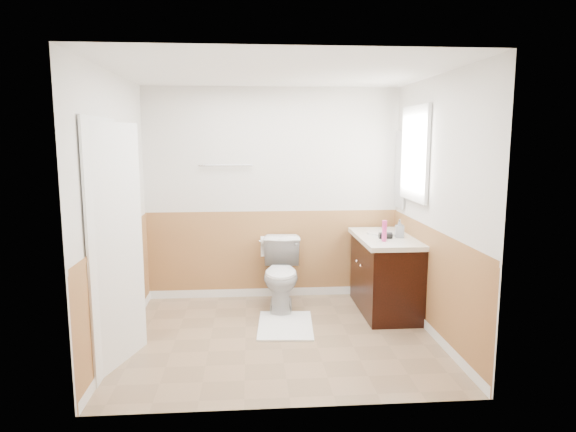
{
  "coord_description": "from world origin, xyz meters",
  "views": [
    {
      "loc": [
        -0.28,
        -4.62,
        1.91
      ],
      "look_at": [
        0.1,
        0.25,
        1.15
      ],
      "focal_mm": 31.23,
      "sensor_mm": 36.0,
      "label": 1
    }
  ],
  "objects": [
    {
      "name": "floor",
      "position": [
        0.0,
        0.0,
        0.0
      ],
      "size": [
        3.0,
        3.0,
        0.0
      ],
      "primitive_type": "plane",
      "color": "#8C7051",
      "rests_on": "ground"
    },
    {
      "name": "ceiling",
      "position": [
        0.0,
        0.0,
        2.5
      ],
      "size": [
        3.0,
        3.0,
        0.0
      ],
      "primitive_type": "plane",
      "rotation": [
        3.14,
        0.0,
        0.0
      ],
      "color": "white",
      "rests_on": "floor"
    },
    {
      "name": "wall_back",
      "position": [
        0.0,
        1.3,
        1.25
      ],
      "size": [
        3.0,
        0.0,
        3.0
      ],
      "primitive_type": "plane",
      "rotation": [
        1.57,
        0.0,
        0.0
      ],
      "color": "silver",
      "rests_on": "floor"
    },
    {
      "name": "wall_front",
      "position": [
        0.0,
        -1.3,
        1.25
      ],
      "size": [
        3.0,
        0.0,
        3.0
      ],
      "primitive_type": "plane",
      "rotation": [
        -1.57,
        0.0,
        0.0
      ],
      "color": "silver",
      "rests_on": "floor"
    },
    {
      "name": "wall_left",
      "position": [
        -1.5,
        0.0,
        1.25
      ],
      "size": [
        0.0,
        3.0,
        3.0
      ],
      "primitive_type": "plane",
      "rotation": [
        1.57,
        0.0,
        1.57
      ],
      "color": "silver",
      "rests_on": "floor"
    },
    {
      "name": "wall_right",
      "position": [
        1.5,
        0.0,
        1.25
      ],
      "size": [
        0.0,
        3.0,
        3.0
      ],
      "primitive_type": "plane",
      "rotation": [
        1.57,
        0.0,
        -1.57
      ],
      "color": "silver",
      "rests_on": "floor"
    },
    {
      "name": "wainscot_back",
      "position": [
        0.0,
        1.29,
        0.5
      ],
      "size": [
        3.0,
        0.0,
        3.0
      ],
      "primitive_type": "plane",
      "rotation": [
        1.57,
        0.0,
        0.0
      ],
      "color": "#A87A43",
      "rests_on": "floor"
    },
    {
      "name": "wainscot_front",
      "position": [
        0.0,
        -1.29,
        0.5
      ],
      "size": [
        3.0,
        0.0,
        3.0
      ],
      "primitive_type": "plane",
      "rotation": [
        -1.57,
        0.0,
        0.0
      ],
      "color": "#A87A43",
      "rests_on": "floor"
    },
    {
      "name": "wainscot_left",
      "position": [
        -1.49,
        0.0,
        0.5
      ],
      "size": [
        0.0,
        2.6,
        2.6
      ],
      "primitive_type": "plane",
      "rotation": [
        1.57,
        0.0,
        1.57
      ],
      "color": "#A87A43",
      "rests_on": "floor"
    },
    {
      "name": "wainscot_right",
      "position": [
        1.49,
        0.0,
        0.5
      ],
      "size": [
        0.0,
        2.6,
        2.6
      ],
      "primitive_type": "plane",
      "rotation": [
        1.57,
        0.0,
        -1.57
      ],
      "color": "#A87A43",
      "rests_on": "floor"
    },
    {
      "name": "toilet",
      "position": [
        0.07,
        0.85,
        0.39
      ],
      "size": [
        0.49,
        0.8,
        0.78
      ],
      "primitive_type": "imported",
      "rotation": [
        0.0,
        0.0,
        -0.07
      ],
      "color": "silver",
      "rests_on": "floor"
    },
    {
      "name": "bath_mat",
      "position": [
        0.07,
        0.27,
        0.01
      ],
      "size": [
        0.61,
        0.84,
        0.02
      ],
      "primitive_type": "cube",
      "rotation": [
        0.0,
        0.0,
        -0.07
      ],
      "color": "white",
      "rests_on": "floor"
    },
    {
      "name": "vanity_cabinet",
      "position": [
        1.21,
        0.66,
        0.4
      ],
      "size": [
        0.55,
        1.1,
        0.8
      ],
      "primitive_type": "cube",
      "color": "black",
      "rests_on": "floor"
    },
    {
      "name": "vanity_knob_left",
      "position": [
        0.91,
        0.56,
        0.55
      ],
      "size": [
        0.03,
        0.03,
        0.03
      ],
      "primitive_type": "sphere",
      "color": "silver",
      "rests_on": "vanity_cabinet"
    },
    {
      "name": "vanity_knob_right",
      "position": [
        0.91,
        0.76,
        0.55
      ],
      "size": [
        0.03,
        0.03,
        0.03
      ],
      "primitive_type": "sphere",
      "color": "silver",
      "rests_on": "vanity_cabinet"
    },
    {
      "name": "countertop",
      "position": [
        1.2,
        0.66,
        0.83
      ],
      "size": [
        0.6,
        1.15,
        0.05
      ],
      "primitive_type": "cube",
      "color": "silver",
      "rests_on": "vanity_cabinet"
    },
    {
      "name": "sink_basin",
      "position": [
        1.21,
        0.81,
        0.86
      ],
      "size": [
        0.36,
        0.36,
        0.02
      ],
      "primitive_type": "cylinder",
      "color": "silver",
      "rests_on": "countertop"
    },
    {
      "name": "faucet",
      "position": [
        1.39,
        0.81,
        0.92
      ],
      "size": [
        0.02,
        0.02,
        0.14
      ],
      "primitive_type": "cylinder",
      "color": "silver",
      "rests_on": "countertop"
    },
    {
      "name": "lotion_bottle",
      "position": [
        1.11,
        0.39,
        0.96
      ],
      "size": [
        0.05,
        0.05,
        0.22
      ],
      "primitive_type": "cylinder",
      "color": "#D13683",
      "rests_on": "countertop"
    },
    {
      "name": "soap_dispenser",
      "position": [
        1.33,
        0.58,
        0.95
      ],
      "size": [
        0.1,
        0.1,
        0.2
      ],
      "primitive_type": "imported",
      "rotation": [
        0.0,
        0.0,
        -0.17
      ],
      "color": "gray",
      "rests_on": "countertop"
    },
    {
      "name": "hair_dryer_body",
      "position": [
        1.16,
        0.52,
        0.89
      ],
      "size": [
        0.14,
        0.07,
        0.07
      ],
      "primitive_type": "cylinder",
      "rotation": [
        0.0,
        1.57,
        0.0
      ],
      "color": "black",
      "rests_on": "countertop"
    },
    {
      "name": "hair_dryer_handle",
      "position": [
        1.13,
        0.56,
        0.86
      ],
      "size": [
        0.03,
        0.03,
        0.07
      ],
      "primitive_type": "cylinder",
      "color": "black",
      "rests_on": "countertop"
    },
    {
      "name": "mirror_panel",
      "position": [
        1.48,
        1.1,
        1.55
      ],
      "size": [
        0.02,
        0.35,
        0.9
      ],
      "primitive_type": "cube",
      "color": "silver",
      "rests_on": "wall_right"
    },
    {
      "name": "window_frame",
      "position": [
        1.47,
        0.59,
        1.75
      ],
      "size": [
        0.04,
        0.8,
        1.0
      ],
      "primitive_type": "cube",
      "color": "white",
      "rests_on": "wall_right"
    },
    {
      "name": "window_glass",
      "position": [
        1.49,
        0.59,
        1.75
      ],
      "size": [
        0.01,
        0.7,
        0.9
      ],
      "primitive_type": "cube",
      "color": "white",
      "rests_on": "wall_right"
    },
    {
      "name": "door",
      "position": [
        -1.4,
        -0.45,
        1.02
      ],
      "size": [
        0.29,
        0.78,
        2.04
      ],
      "primitive_type": "cube",
      "rotation": [
        0.0,
        0.0,
        -0.31
      ],
      "color": "white",
      "rests_on": "wall_left"
    },
    {
      "name": "door_frame",
      "position": [
        -1.48,
        -0.45,
        1.03
      ],
      "size": [
        0.02,
        0.92,
        2.1
      ],
      "primitive_type": "cube",
      "color": "white",
      "rests_on": "wall_left"
    },
    {
      "name": "door_knob",
      "position": [
        -1.34,
        -0.12,
        0.95
      ],
      "size": [
        0.06,
        0.06,
        0.06
      ],
      "primitive_type": "sphere",
      "color": "silver",
      "rests_on": "door"
    },
    {
      "name": "towel_bar",
      "position": [
        -0.55,
        1.25,
        1.6
      ],
      "size": [
        0.62,
        0.02,
        0.02
      ],
      "primitive_type": "cylinder",
      "rotation": [
        0.0,
        1.57,
        0.0
      ],
      "color": "silver",
      "rests_on": "wall_back"
    },
    {
      "name": "tp_holder_bar",
      "position": [
        -0.1,
        1.23,
        0.7
      ],
      "size": [
        0.14,
        0.02,
        0.02
      ],
      "primitive_type": "cylinder",
      "rotation": [
        0.0,
        1.57,
        0.0
      ],
      "color": "silver",
      "rests_on": "wall_back"
    },
    {
      "name": "tp_roll",
      "position": [
        -0.1,
        1.23,
        0.7
      ],
      "size": [
        0.1,
        0.11,
        0.11
      ],
      "primitive_type": "cylinder",
      "rotation": [
        0.0,
        1.57,
        0.0
      ],
      "color": "white",
      "rests_on": "tp_holder_bar"
    },
    {
      "name": "tp_sheet",
      "position": [
        -0.1,
        1.23,
        0.59
      ],
      "size": [
        0.1,
        0.01,
        0.16
      ],
      "primitive_type": "cube",
      "color": "white",
      "rests_on": "tp_roll"
    }
  ]
}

